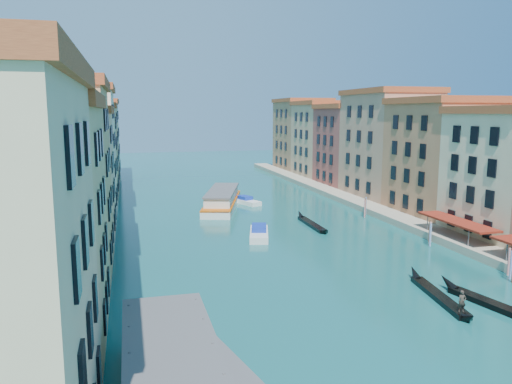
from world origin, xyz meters
TOP-DOWN VIEW (x-y plane):
  - left_bank_palazzos at (-26.00, 64.68)m, footprint 12.80×128.40m
  - right_bank_palazzos at (30.00, 65.00)m, footprint 12.80×128.40m
  - quay at (22.00, 65.00)m, footprint 4.00×140.00m
  - vaporetto_stop at (-16.00, 12.00)m, footprint 5.40×16.40m
  - mooring_poles_right at (19.10, 28.80)m, footprint 1.44×54.24m
  - vaporetto_far at (-1.96, 71.42)m, footprint 10.80×21.76m
  - gondola_fore at (8.75, 22.96)m, footprint 2.96×12.74m
  - gondola_right at (12.29, 19.01)m, footprint 3.83×13.40m
  - gondola_far at (8.14, 53.65)m, footprint 1.37×12.89m
  - motorboat_mid at (-1.18, 48.85)m, footprint 4.29×7.98m
  - motorboat_far at (2.87, 73.63)m, footprint 4.52×7.10m

SIDE VIEW (x-z plane):
  - gondola_far at x=8.14m, z-range -0.54..1.29m
  - gondola_fore at x=8.75m, z-range -0.84..1.70m
  - quay at x=22.00m, z-range 0.00..1.00m
  - gondola_right at x=12.29m, z-range -0.83..1.86m
  - motorboat_far at x=2.87m, z-range -0.16..1.25m
  - motorboat_mid at x=-1.18m, z-range -0.17..1.40m
  - mooring_poles_right at x=19.10m, z-range -0.30..2.90m
  - vaporetto_far at x=-1.96m, z-range -0.16..3.01m
  - vaporetto_stop at x=-16.00m, z-range -0.38..3.27m
  - left_bank_palazzos at x=-26.00m, z-range -0.79..20.21m
  - right_bank_palazzos at x=30.00m, z-range -0.75..20.25m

